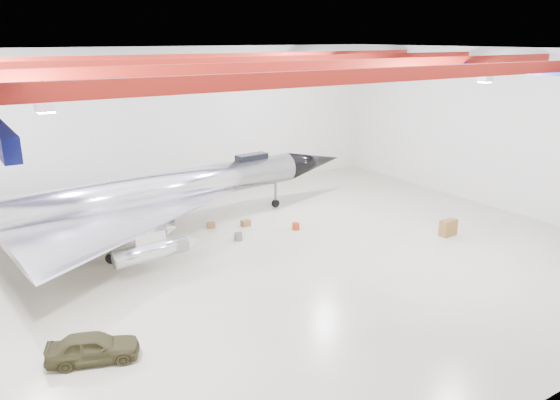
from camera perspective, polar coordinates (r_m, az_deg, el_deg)
floor at (r=29.07m, az=-3.45°, el=-6.99°), size 40.00×40.00×0.00m
wall_back at (r=40.86m, az=-14.09°, el=7.54°), size 40.00×0.00×40.00m
wall_right at (r=40.79m, az=21.85°, el=6.83°), size 0.00×30.00×30.00m
ceiling at (r=26.63m, az=-3.88°, el=15.23°), size 40.00×40.00×0.00m
ceiling_structure at (r=26.65m, az=-3.85°, el=13.78°), size 39.50×29.50×1.08m
jet_aircraft at (r=33.62m, az=-12.87°, el=0.50°), size 28.20×17.46×7.69m
jeep at (r=22.17m, az=-18.98°, el=-14.34°), size 3.63×2.41×1.15m
desk at (r=34.78m, az=17.17°, el=-2.79°), size 1.12×0.60×1.01m
crate_ply at (r=31.30m, az=-14.29°, el=-5.34°), size 0.68×0.62×0.38m
toolbox_red at (r=36.57m, az=-11.77°, el=-2.01°), size 0.45×0.37×0.30m
engine_drum at (r=32.69m, az=-4.39°, el=-3.83°), size 0.50×0.50×0.45m
parts_bin at (r=35.07m, az=-3.59°, el=-2.41°), size 0.56×0.45×0.39m
tool_chest at (r=34.39m, az=1.67°, el=-2.75°), size 0.57×0.57×0.42m
oil_barrel at (r=34.95m, az=-7.22°, el=-2.62°), size 0.59×0.52×0.35m
spares_box at (r=36.62m, az=-11.28°, el=-1.90°), size 0.50×0.50×0.37m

